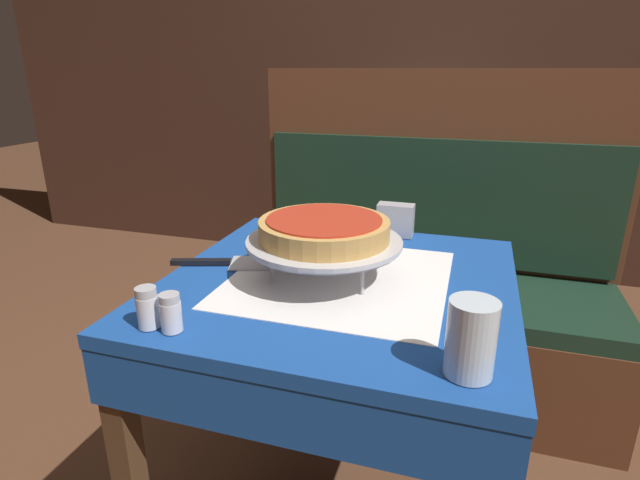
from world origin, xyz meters
The scene contains 12 objects.
dining_table_front centered at (0.00, 0.00, 0.66)m, with size 0.76×0.76×0.76m.
dining_table_rear centered at (-0.02, 1.64, 0.65)m, with size 0.67×0.67×0.76m.
booth_bench centered at (0.13, 0.79, 0.34)m, with size 1.38×0.52×1.21m.
back_wall_panel centered at (0.00, 2.10, 1.20)m, with size 6.00×0.04×2.40m, color #3D2319.
pizza_pan_stand centered at (-0.03, -0.01, 0.84)m, with size 0.34×0.34×0.09m.
deep_dish_pizza centered at (-0.03, -0.01, 0.88)m, with size 0.28×0.28×0.05m.
pizza_server centered at (-0.28, 0.00, 0.77)m, with size 0.25×0.13×0.01m.
water_glass_near centered at (0.29, -0.30, 0.82)m, with size 0.08×0.08×0.12m.
salt_shaker centered at (-0.27, -0.32, 0.80)m, with size 0.04×0.04×0.08m.
pepper_shaker centered at (-0.22, -0.32, 0.80)m, with size 0.04×0.04×0.07m.
napkin_holder centered at (0.07, 0.34, 0.81)m, with size 0.10×0.05×0.09m.
condiment_caddy centered at (0.07, 1.56, 0.81)m, with size 0.11×0.11×0.18m.
Camera 1 is at (0.27, -1.00, 1.21)m, focal length 28.00 mm.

